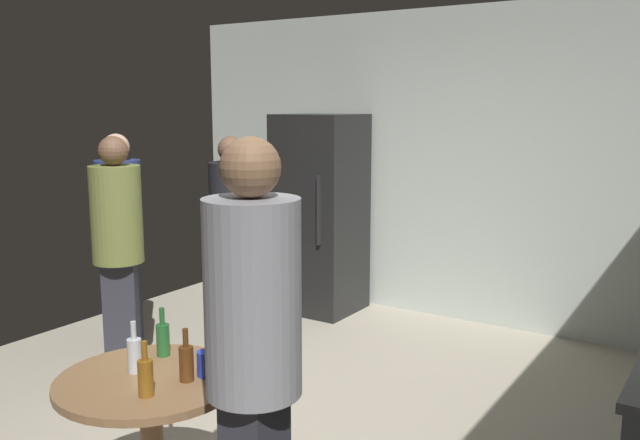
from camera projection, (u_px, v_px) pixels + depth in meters
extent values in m
cube|color=#B2A893|center=(263.00, 439.00, 3.95)|extent=(5.20, 5.20, 0.10)
cube|color=beige|center=(445.00, 166.00, 5.89)|extent=(5.32, 0.06, 2.70)
cube|color=black|center=(320.00, 214.00, 6.16)|extent=(0.70, 0.65, 1.80)
cube|color=#262628|center=(319.00, 211.00, 5.75)|extent=(0.03, 0.03, 0.60)
cylinder|color=olive|center=(149.00, 381.00, 2.89)|extent=(0.80, 0.80, 0.03)
cylinder|color=#8C5919|center=(146.00, 378.00, 2.69)|extent=(0.06, 0.06, 0.15)
cylinder|color=#8C5919|center=(144.00, 351.00, 2.67)|extent=(0.02, 0.02, 0.08)
cylinder|color=#593314|center=(186.00, 364.00, 2.84)|extent=(0.06, 0.06, 0.15)
cylinder|color=#593314|center=(186.00, 338.00, 2.82)|extent=(0.02, 0.02, 0.08)
cylinder|color=#26662D|center=(163.00, 340.00, 3.13)|extent=(0.06, 0.06, 0.15)
cylinder|color=#26662D|center=(162.00, 316.00, 3.11)|extent=(0.02, 0.02, 0.08)
cylinder|color=silver|center=(135.00, 356.00, 2.93)|extent=(0.06, 0.06, 0.15)
cylinder|color=silver|center=(133.00, 330.00, 2.91)|extent=(0.02, 0.02, 0.08)
cylinder|color=blue|center=(206.00, 364.00, 2.89)|extent=(0.08, 0.08, 0.11)
cylinder|color=gray|center=(253.00, 298.00, 2.33)|extent=(0.37, 0.37, 0.70)
sphere|color=#8C6647|center=(250.00, 167.00, 2.25)|extent=(0.21, 0.21, 0.21)
cube|color=#2D2D38|center=(124.00, 298.00, 5.18)|extent=(0.21, 0.25, 0.83)
cylinder|color=navy|center=(119.00, 204.00, 5.06)|extent=(0.41, 0.41, 0.65)
sphere|color=#D8AD8C|center=(116.00, 147.00, 4.99)|extent=(0.20, 0.20, 0.20)
cube|color=#2D2D38|center=(234.00, 298.00, 5.20)|extent=(0.22, 0.17, 0.82)
cylinder|color=black|center=(232.00, 205.00, 5.08)|extent=(0.34, 0.34, 0.65)
sphere|color=brown|center=(231.00, 149.00, 5.01)|extent=(0.19, 0.19, 0.19)
cube|color=#2D2D38|center=(122.00, 320.00, 4.65)|extent=(0.28, 0.27, 0.83)
cylinder|color=olive|center=(116.00, 214.00, 4.53)|extent=(0.48, 0.48, 0.66)
sphere|color=brown|center=(113.00, 151.00, 4.45)|extent=(0.20, 0.20, 0.20)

